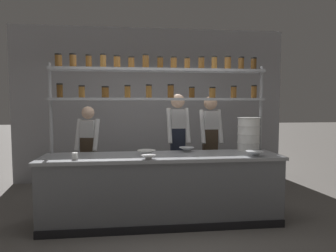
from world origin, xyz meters
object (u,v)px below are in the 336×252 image
(container_stack, at_px, (249,134))
(prep_bowl_near_left, at_px, (146,153))
(prep_bowl_near_right, at_px, (148,157))
(prep_bowl_center_back, at_px, (255,154))
(chef_center, at_px, (178,140))
(serving_cup_front, at_px, (75,156))
(chef_right, at_px, (210,141))
(chef_left, at_px, (89,149))
(spice_shelf_unit, at_px, (159,86))
(prep_bowl_center_front, at_px, (187,149))

(container_stack, relative_size, prep_bowl_near_left, 1.95)
(container_stack, distance_m, prep_bowl_near_right, 1.62)
(container_stack, height_order, prep_bowl_center_back, container_stack)
(chef_center, xyz_separation_m, serving_cup_front, (-1.43, -0.94, -0.07))
(chef_right, height_order, prep_bowl_near_right, chef_right)
(chef_left, distance_m, chef_center, 1.42)
(spice_shelf_unit, bearing_deg, prep_bowl_center_front, -9.40)
(prep_bowl_near_right, bearing_deg, prep_bowl_center_front, 43.50)
(spice_shelf_unit, xyz_separation_m, prep_bowl_center_back, (1.22, -0.54, -0.92))
(container_stack, height_order, prep_bowl_center_front, container_stack)
(chef_center, relative_size, prep_bowl_center_front, 7.91)
(chef_left, relative_size, chef_center, 0.89)
(spice_shelf_unit, bearing_deg, serving_cup_front, -154.85)
(chef_left, xyz_separation_m, chef_right, (1.96, -0.04, 0.11))
(spice_shelf_unit, distance_m, chef_right, 1.32)
(serving_cup_front, bearing_deg, chef_center, 33.24)
(prep_bowl_center_back, bearing_deg, chef_left, 155.64)
(prep_bowl_center_front, relative_size, prep_bowl_center_back, 0.92)
(spice_shelf_unit, distance_m, chef_left, 1.54)
(chef_left, height_order, prep_bowl_center_front, chef_left)
(container_stack, height_order, prep_bowl_near_right, container_stack)
(spice_shelf_unit, height_order, prep_bowl_center_back, spice_shelf_unit)
(spice_shelf_unit, relative_size, chef_center, 1.75)
(serving_cup_front, bearing_deg, spice_shelf_unit, 25.15)
(container_stack, bearing_deg, prep_bowl_center_front, 179.69)
(spice_shelf_unit, bearing_deg, chef_center, 51.62)
(prep_bowl_near_left, xyz_separation_m, prep_bowl_center_front, (0.59, 0.25, -0.00))
(prep_bowl_center_back, bearing_deg, chef_right, 108.81)
(chef_left, height_order, container_stack, chef_left)
(spice_shelf_unit, height_order, prep_bowl_center_front, spice_shelf_unit)
(chef_center, bearing_deg, prep_bowl_center_front, -84.92)
(prep_bowl_center_front, height_order, prep_bowl_center_back, prep_bowl_center_back)
(prep_bowl_near_left, bearing_deg, prep_bowl_center_back, -9.12)
(spice_shelf_unit, xyz_separation_m, chef_left, (-1.08, 0.50, -0.98))
(prep_bowl_center_front, bearing_deg, serving_cup_front, -163.17)
(prep_bowl_near_right, bearing_deg, spice_shelf_unit, 72.97)
(chef_right, height_order, prep_bowl_center_back, chef_right)
(container_stack, height_order, serving_cup_front, container_stack)
(container_stack, bearing_deg, prep_bowl_near_left, -170.87)
(chef_right, xyz_separation_m, serving_cup_front, (-1.97, -0.98, -0.04))
(prep_bowl_center_front, bearing_deg, spice_shelf_unit, 170.60)
(chef_right, relative_size, prep_bowl_center_back, 7.18)
(prep_bowl_center_front, bearing_deg, chef_center, 96.54)
(chef_left, bearing_deg, chef_center, 7.92)
(container_stack, bearing_deg, chef_left, 166.66)
(spice_shelf_unit, relative_size, chef_left, 1.96)
(chef_center, height_order, prep_bowl_center_back, chef_center)
(prep_bowl_near_left, bearing_deg, prep_bowl_near_right, -87.82)
(prep_bowl_center_back, bearing_deg, prep_bowl_center_front, 150.09)
(spice_shelf_unit, height_order, prep_bowl_near_right, spice_shelf_unit)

